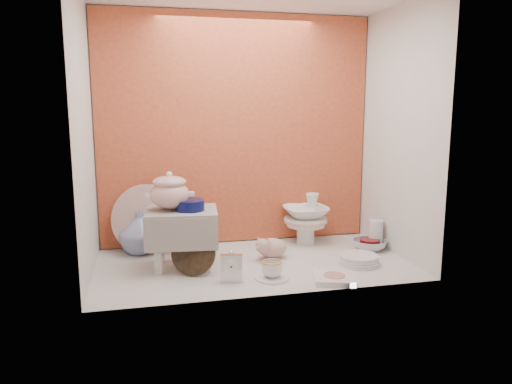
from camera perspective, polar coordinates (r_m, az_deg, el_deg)
ground at (r=2.88m, az=-0.30°, el=-8.35°), size 1.80×1.80×0.00m
niche_shell at (r=2.91m, az=-1.12°, el=10.48°), size 1.86×1.03×1.53m
step_stool at (r=2.80m, az=-8.62°, el=-5.41°), size 0.43×0.38×0.33m
soup_tureen at (r=2.74m, az=-10.08°, el=0.16°), size 0.30×0.30×0.22m
cobalt_bowl at (r=2.73m, az=-7.74°, el=-1.53°), size 0.17×0.17×0.06m
floral_platter at (r=3.10m, az=-12.80°, el=-3.12°), size 0.46×0.26×0.43m
blue_white_vase at (r=3.12m, az=-13.46°, el=-4.60°), size 0.26×0.26×0.27m
lacquer_tray at (r=2.68m, az=-7.35°, el=-7.12°), size 0.27×0.19×0.24m
mantel_clock at (r=2.56m, az=-2.91°, el=-8.72°), size 0.12×0.06×0.17m
plush_pig at (r=2.95m, az=1.94°, el=-6.53°), size 0.25×0.19×0.13m
teacup_saucer at (r=2.63m, az=1.88°, el=-10.03°), size 0.21×0.21×0.01m
gold_rim_teacup at (r=2.61m, az=1.88°, el=-9.00°), size 0.14×0.14×0.09m
lattice_dish at (r=2.63m, az=9.15°, el=-9.95°), size 0.26×0.26×0.03m
dinner_plate_stack at (r=2.91m, az=11.97°, el=-7.75°), size 0.24×0.24×0.06m
crystal_bowl at (r=3.21m, az=13.18°, el=-6.05°), size 0.25×0.25×0.07m
clear_glass_vase at (r=3.25m, az=13.85°, el=-4.81°), size 0.11×0.11×0.18m
porcelain_tower at (r=3.26m, az=5.84°, el=-3.09°), size 0.39×0.39×0.34m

